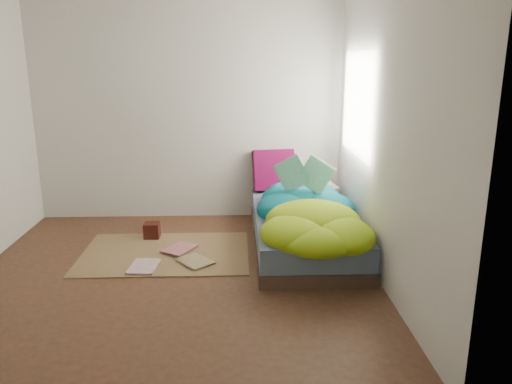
% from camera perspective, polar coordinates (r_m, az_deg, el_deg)
% --- Properties ---
extents(ground, '(3.50, 3.50, 0.00)m').
position_cam_1_polar(ground, '(4.43, -9.33, -9.62)').
color(ground, '#45281A').
rests_on(ground, ground).
extents(room_walls, '(3.54, 3.54, 2.62)m').
position_cam_1_polar(room_walls, '(4.04, -10.13, 11.86)').
color(room_walls, silver).
rests_on(room_walls, ground).
extents(bed, '(1.00, 2.00, 0.34)m').
position_cam_1_polar(bed, '(5.04, 5.52, -4.30)').
color(bed, '#37271E').
rests_on(bed, ground).
extents(duvet, '(0.96, 1.84, 0.34)m').
position_cam_1_polar(duvet, '(4.73, 5.97, -1.28)').
color(duvet, '#07646E').
rests_on(duvet, bed).
extents(rug, '(1.60, 1.10, 0.01)m').
position_cam_1_polar(rug, '(4.95, -10.30, -6.87)').
color(rug, brown).
rests_on(rug, ground).
extents(pillow_floral, '(0.65, 0.53, 0.13)m').
position_cam_1_polar(pillow_floral, '(5.65, 6.14, 0.30)').
color(pillow_floral, white).
rests_on(pillow_floral, bed).
extents(pillow_magenta, '(0.49, 0.20, 0.47)m').
position_cam_1_polar(pillow_magenta, '(5.78, 2.04, 2.48)').
color(pillow_magenta, '#460429').
rests_on(pillow_magenta, bed).
extents(open_book, '(0.49, 0.24, 0.30)m').
position_cam_1_polar(open_book, '(4.91, 5.49, 3.15)').
color(open_book, '#2B8430').
rests_on(open_book, duvet).
extents(wooden_box, '(0.16, 0.16, 0.16)m').
position_cam_1_polar(wooden_box, '(5.35, -11.80, -4.29)').
color(wooden_box, '#330E0B').
rests_on(wooden_box, rug).
extents(floor_book_a, '(0.28, 0.35, 0.03)m').
position_cam_1_polar(floor_book_a, '(4.67, -14.12, -8.24)').
color(floor_book_a, white).
rests_on(floor_book_a, rug).
extents(floor_book_b, '(0.37, 0.40, 0.03)m').
position_cam_1_polar(floor_book_b, '(5.03, -9.81, -6.21)').
color(floor_book_b, '#CC7680').
rests_on(floor_book_b, rug).
extents(floor_book_c, '(0.39, 0.40, 0.02)m').
position_cam_1_polar(floor_book_c, '(4.60, -8.21, -8.27)').
color(floor_book_c, tan).
rests_on(floor_book_c, rug).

